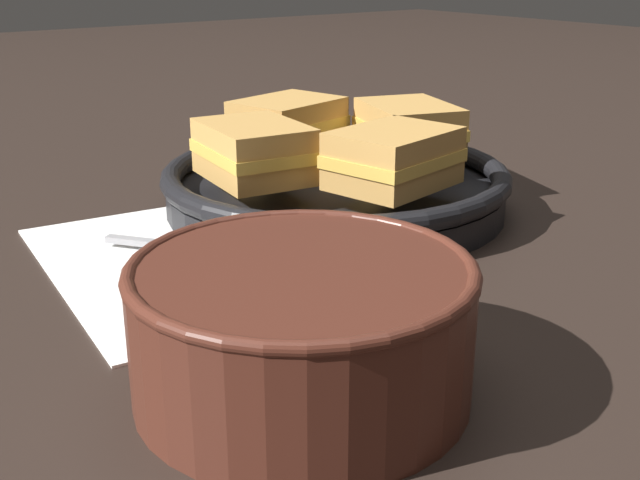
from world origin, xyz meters
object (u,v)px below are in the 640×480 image
(skillet, at_px, (336,187))
(sandwich_far_left, at_px, (288,123))
(sandwich_near_left, at_px, (394,158))
(sandwich_near_right, at_px, (408,128))
(soup_bowl, at_px, (302,320))
(spoon, at_px, (236,253))
(sandwich_far_right, at_px, (254,151))

(skillet, distance_m, sandwich_far_left, 0.09)
(sandwich_near_left, bearing_deg, sandwich_near_right, 131.89)
(soup_bowl, xyz_separation_m, sandwich_near_left, (-0.16, 0.20, 0.02))
(spoon, bearing_deg, soup_bowl, -56.95)
(spoon, xyz_separation_m, sandwich_far_left, (-0.14, 0.14, 0.06))
(sandwich_near_right, bearing_deg, spoon, -75.85)
(skillet, xyz_separation_m, sandwich_near_right, (0.00, 0.08, 0.04))
(spoon, bearing_deg, sandwich_far_right, 101.60)
(spoon, relative_size, skillet, 0.44)
(skillet, xyz_separation_m, sandwich_near_left, (0.08, -0.00, 0.04))
(skillet, bearing_deg, sandwich_far_right, -93.11)
(sandwich_near_right, distance_m, sandwich_far_left, 0.12)
(soup_bowl, relative_size, sandwich_near_right, 1.53)
(spoon, height_order, sandwich_far_right, sandwich_far_right)
(sandwich_near_left, xyz_separation_m, sandwich_far_left, (-0.16, 0.01, 0.00))
(spoon, xyz_separation_m, skillet, (-0.06, 0.14, 0.01))
(spoon, relative_size, sandwich_far_right, 1.26)
(spoon, height_order, sandwich_far_left, sandwich_far_left)
(sandwich_far_left, distance_m, sandwich_far_right, 0.12)
(sandwich_far_right, bearing_deg, soup_bowl, -26.93)
(skillet, xyz_separation_m, sandwich_far_right, (-0.00, -0.08, 0.04))
(spoon, height_order, sandwich_near_right, sandwich_near_right)
(soup_bowl, distance_m, spoon, 0.20)
(sandwich_far_right, bearing_deg, sandwich_near_right, 86.89)
(skillet, relative_size, sandwich_near_right, 2.63)
(soup_bowl, bearing_deg, sandwich_far_right, 153.07)
(skillet, height_order, sandwich_far_left, sandwich_far_left)
(spoon, bearing_deg, sandwich_far_left, 97.98)
(soup_bowl, height_order, sandwich_far_right, sandwich_far_right)
(sandwich_near_left, distance_m, sandwich_near_right, 0.12)
(soup_bowl, xyz_separation_m, skillet, (-0.24, 0.21, -0.02))
(spoon, bearing_deg, sandwich_near_right, 67.54)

